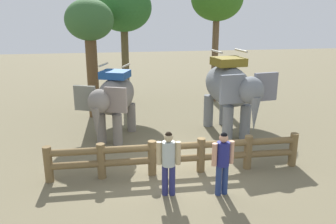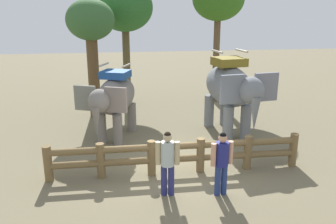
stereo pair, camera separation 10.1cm
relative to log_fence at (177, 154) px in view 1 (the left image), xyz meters
name	(u,v)px [view 1 (the left image)]	position (x,y,z in m)	size (l,w,h in m)	color
ground_plane	(175,169)	(0.00, 0.29, -0.60)	(60.00, 60.00, 0.00)	#6B6248
log_fence	(177,154)	(0.00, 0.00, 0.00)	(7.50, 0.31, 1.05)	brown
elephant_near_left	(114,98)	(-1.75, 3.17, 0.95)	(2.39, 3.29, 2.77)	slate
elephant_center	(230,88)	(2.58, 3.04, 1.20)	(2.14, 3.80, 3.21)	slate
tourist_woman_in_black	(223,159)	(0.94, -1.39, 0.39)	(0.60, 0.38, 1.72)	navy
tourist_man_in_blue	(169,159)	(-0.43, -1.20, 0.41)	(0.61, 0.39, 1.75)	navy
tree_far_left	(124,9)	(-1.11, 8.43, 4.05)	(2.72, 2.72, 5.89)	brown
tree_back_center	(90,26)	(-2.64, 6.19, 3.37)	(2.04, 2.04, 5.10)	brown
tree_far_right	(217,0)	(3.41, 7.99, 4.46)	(2.54, 2.54, 6.24)	brown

